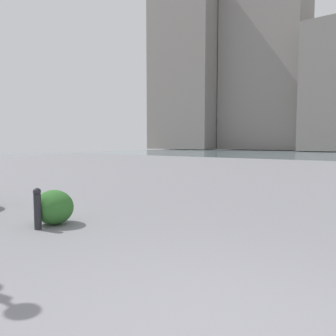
% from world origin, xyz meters
% --- Properties ---
extents(building_annex, '(17.21, 11.50, 40.15)m').
position_xyz_m(building_annex, '(24.27, -67.85, 19.04)').
color(building_annex, gray).
rests_on(building_annex, ground).
extents(building_highrise, '(16.18, 10.14, 37.77)m').
position_xyz_m(building_highrise, '(41.15, -61.96, 18.89)').
color(building_highrise, gray).
rests_on(building_highrise, ground).
extents(bollard_near, '(0.13, 0.13, 0.71)m').
position_xyz_m(bollard_near, '(3.96, -0.94, 0.37)').
color(bollard_near, '#232328').
rests_on(bollard_near, ground).
extents(shrub_low, '(0.73, 0.66, 0.62)m').
position_xyz_m(shrub_low, '(4.05, -1.31, 0.31)').
color(shrub_low, '#2D6628').
rests_on(shrub_low, ground).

